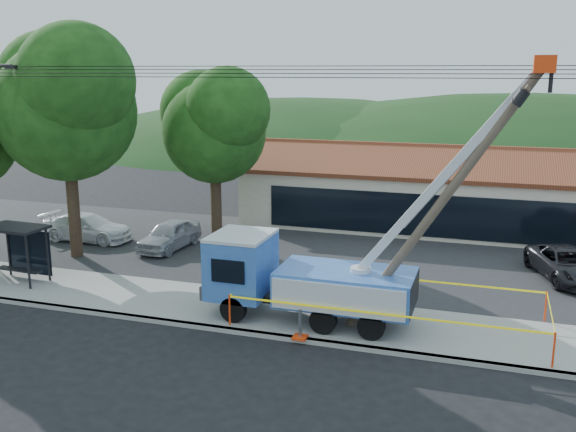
# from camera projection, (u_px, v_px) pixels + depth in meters

# --- Properties ---
(ground) EXTENTS (120.00, 120.00, 0.00)m
(ground) POSITION_uv_depth(u_px,v_px,m) (252.00, 365.00, 19.43)
(ground) COLOR black
(ground) RESTS_ON ground
(curb) EXTENTS (60.00, 0.25, 0.15)m
(curb) POSITION_uv_depth(u_px,v_px,m) (275.00, 336.00, 21.36)
(curb) COLOR #98958F
(curb) RESTS_ON ground
(sidewalk) EXTENTS (60.00, 4.00, 0.15)m
(sidewalk) POSITION_uv_depth(u_px,v_px,m) (292.00, 316.00, 23.12)
(sidewalk) COLOR #98958F
(sidewalk) RESTS_ON ground
(parking_lot) EXTENTS (60.00, 12.00, 0.10)m
(parking_lot) POSITION_uv_depth(u_px,v_px,m) (343.00, 257.00, 30.54)
(parking_lot) COLOR #28282B
(parking_lot) RESTS_ON ground
(strip_mall) EXTENTS (22.50, 8.53, 4.67)m
(strip_mall) POSITION_uv_depth(u_px,v_px,m) (445.00, 194.00, 36.32)
(strip_mall) COLOR beige
(strip_mall) RESTS_ON ground
(tree_west_near) EXTENTS (7.56, 6.72, 10.80)m
(tree_west_near) POSITION_uv_depth(u_px,v_px,m) (65.00, 97.00, 28.78)
(tree_west_near) COLOR #332316
(tree_west_near) RESTS_ON ground
(tree_lot) EXTENTS (6.30, 5.60, 8.94)m
(tree_lot) POSITION_uv_depth(u_px,v_px,m) (214.00, 121.00, 32.20)
(tree_lot) COLOR #332316
(tree_lot) RESTS_ON ground
(hill_west) EXTENTS (78.40, 56.00, 28.00)m
(hill_west) POSITION_uv_depth(u_px,v_px,m) (302.00, 146.00, 74.93)
(hill_west) COLOR #183714
(hill_west) RESTS_ON ground
(hill_center) EXTENTS (89.60, 64.00, 32.00)m
(hill_center) POSITION_uv_depth(u_px,v_px,m) (530.00, 155.00, 67.38)
(hill_center) COLOR #183714
(hill_center) RESTS_ON ground
(utility_truck) EXTENTS (11.03, 3.90, 9.01)m
(utility_truck) POSITION_uv_depth(u_px,v_px,m) (305.00, 276.00, 22.36)
(utility_truck) COLOR black
(utility_truck) RESTS_ON ground
(leaning_pole) EXTENTS (5.82, 1.73, 8.92)m
(leaning_pole) POSITION_uv_depth(u_px,v_px,m) (448.00, 193.00, 20.17)
(leaning_pole) COLOR brown
(leaning_pole) RESTS_ON ground
(bus_shelter) EXTENTS (2.53, 1.63, 2.37)m
(bus_shelter) POSITION_uv_depth(u_px,v_px,m) (19.00, 240.00, 26.39)
(bus_shelter) COLOR black
(bus_shelter) RESTS_ON ground
(caution_tape) EXTENTS (10.40, 3.79, 1.10)m
(caution_tape) POSITION_uv_depth(u_px,v_px,m) (389.00, 302.00, 22.07)
(caution_tape) COLOR #FF3B0D
(caution_tape) RESTS_ON ground
(car_silver) EXTENTS (1.89, 4.21, 1.40)m
(car_silver) POSITION_uv_depth(u_px,v_px,m) (170.00, 250.00, 31.73)
(car_silver) COLOR #A9ABB0
(car_silver) RESTS_ON ground
(car_white) EXTENTS (4.77, 1.94, 1.38)m
(car_white) POSITION_uv_depth(u_px,v_px,m) (89.00, 242.00, 33.26)
(car_white) COLOR white
(car_white) RESTS_ON ground
(car_dark) EXTENTS (3.60, 5.21, 1.32)m
(car_dark) POSITION_uv_depth(u_px,v_px,m) (566.00, 281.00, 27.11)
(car_dark) COLOR black
(car_dark) RESTS_ON ground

